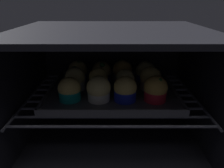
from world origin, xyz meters
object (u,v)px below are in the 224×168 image
(muffin_row1_col2, at_px, (125,81))
(muffin_row2_col2, at_px, (122,72))
(muffin_row0_col3, at_px, (156,89))
(muffin_row2_col3, at_px, (146,72))
(muffin_row2_col1, at_px, (102,72))
(muffin_row1_col3, at_px, (150,79))
(muffin_row0_col1, at_px, (99,90))
(muffin_row1_col0, at_px, (75,79))
(muffin_row2_col0, at_px, (78,72))
(muffin_row1_col1, at_px, (98,80))
(muffin_row0_col2, at_px, (125,90))
(muffin_row0_col0, at_px, (69,90))
(baking_tray, at_px, (112,91))

(muffin_row1_col2, height_order, muffin_row2_col2, muffin_row2_col2)
(muffin_row0_col3, relative_size, muffin_row2_col3, 1.06)
(muffin_row1_col2, xyz_separation_m, muffin_row2_col1, (-0.08, 0.09, 0.00))
(muffin_row1_col3, distance_m, muffin_row2_col3, 0.08)
(muffin_row0_col1, height_order, muffin_row1_col0, same)
(muffin_row2_col0, bearing_deg, muffin_row1_col2, -26.92)
(muffin_row1_col0, bearing_deg, muffin_row0_col1, -45.93)
(muffin_row1_col0, xyz_separation_m, muffin_row1_col2, (0.17, -0.01, -0.00))
(muffin_row0_col3, bearing_deg, muffin_row1_col0, 160.62)
(muffin_row0_col1, distance_m, muffin_row0_col3, 0.17)
(muffin_row2_col0, relative_size, muffin_row2_col1, 1.05)
(muffin_row0_col3, xyz_separation_m, muffin_row2_col1, (-0.17, 0.17, -0.00))
(muffin_row1_col0, height_order, muffin_row2_col3, muffin_row1_col0)
(muffin_row1_col1, height_order, muffin_row2_col2, muffin_row2_col2)
(muffin_row0_col3, relative_size, muffin_row1_col1, 1.02)
(muffin_row2_col3, bearing_deg, muffin_row0_col2, -116.97)
(muffin_row2_col1, distance_m, muffin_row2_col2, 0.08)
(muffin_row1_col0, distance_m, muffin_row2_col2, 0.18)
(muffin_row0_col0, xyz_separation_m, muffin_row1_col3, (0.26, 0.08, 0.00))
(muffin_row2_col3, bearing_deg, muffin_row1_col0, -162.17)
(muffin_row1_col2, relative_size, muffin_row2_col1, 0.97)
(muffin_row2_col2, bearing_deg, muffin_row2_col0, 179.38)
(muffin_row1_col1, distance_m, muffin_row2_col0, 0.11)
(muffin_row0_col3, xyz_separation_m, muffin_row2_col3, (-0.00, 0.17, -0.00))
(muffin_row0_col2, bearing_deg, muffin_row1_col2, 87.13)
(muffin_row0_col0, xyz_separation_m, muffin_row2_col1, (0.09, 0.17, 0.00))
(muffin_row0_col3, bearing_deg, muffin_row2_col2, 118.80)
(baking_tray, bearing_deg, muffin_row1_col0, 178.34)
(muffin_row1_col3, bearing_deg, muffin_row1_col1, -179.40)
(baking_tray, relative_size, muffin_row2_col3, 5.67)
(muffin_row0_col3, distance_m, muffin_row1_col1, 0.20)
(muffin_row0_col3, relative_size, muffin_row2_col0, 1.00)
(muffin_row0_col1, height_order, muffin_row1_col1, muffin_row0_col1)
(muffin_row0_col1, relative_size, muffin_row1_col0, 1.00)
(muffin_row2_col0, bearing_deg, muffin_row0_col3, -33.26)
(muffin_row0_col0, xyz_separation_m, muffin_row2_col2, (0.17, 0.16, 0.00))
(muffin_row0_col2, bearing_deg, muffin_row0_col3, -0.60)
(baking_tray, height_order, muffin_row2_col1, muffin_row2_col1)
(muffin_row1_col3, bearing_deg, muffin_row2_col3, 93.40)
(muffin_row0_col1, distance_m, muffin_row1_col1, 0.09)
(baking_tray, relative_size, muffin_row1_col2, 5.87)
(muffin_row2_col0, bearing_deg, muffin_row2_col1, 1.53)
(muffin_row1_col3, xyz_separation_m, muffin_row2_col0, (-0.26, 0.08, -0.00))
(muffin_row0_col3, bearing_deg, muffin_row0_col0, 178.98)
(muffin_row1_col1, height_order, muffin_row1_col2, muffin_row1_col1)
(muffin_row1_col3, bearing_deg, muffin_row1_col0, 179.99)
(muffin_row0_col3, xyz_separation_m, muffin_row1_col3, (-0.00, 0.09, -0.00))
(muffin_row0_col3, height_order, muffin_row2_col3, muffin_row0_col3)
(muffin_row2_col2, height_order, muffin_row2_col3, muffin_row2_col2)
(muffin_row1_col3, distance_m, muffin_row2_col0, 0.27)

